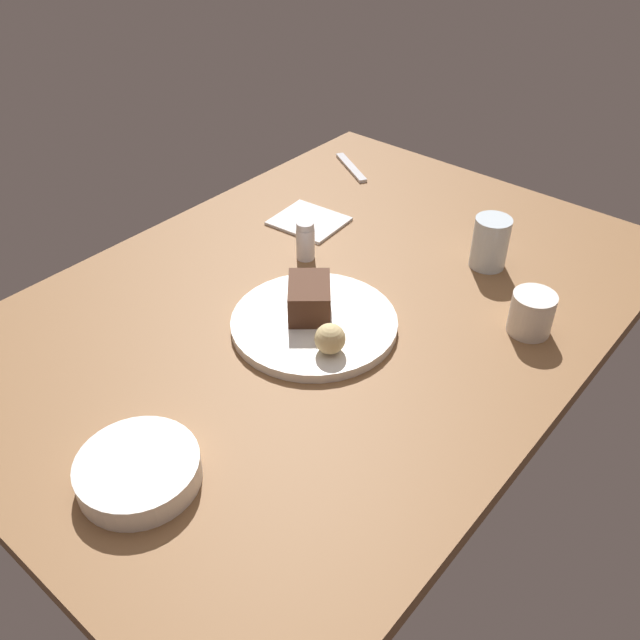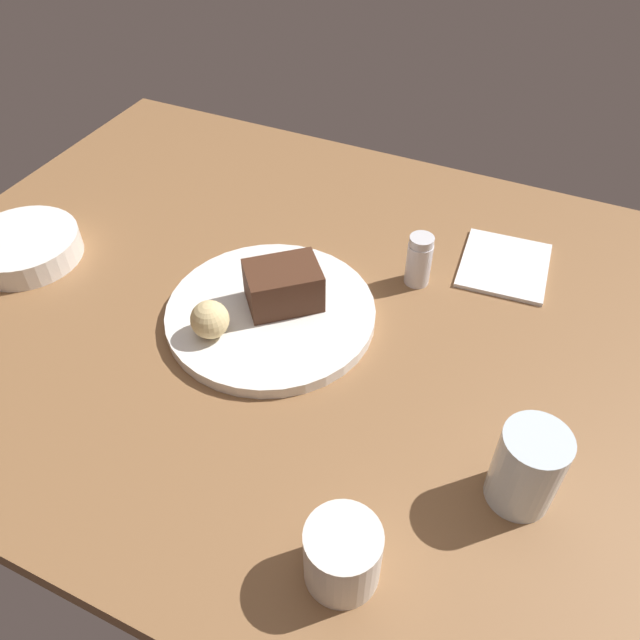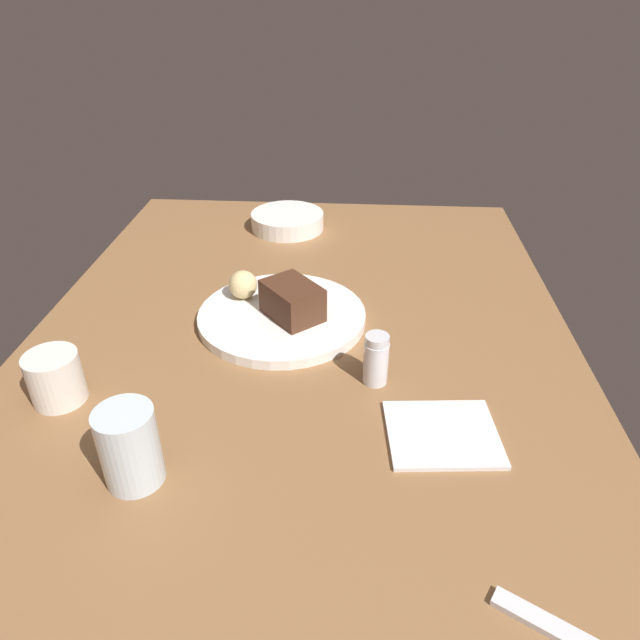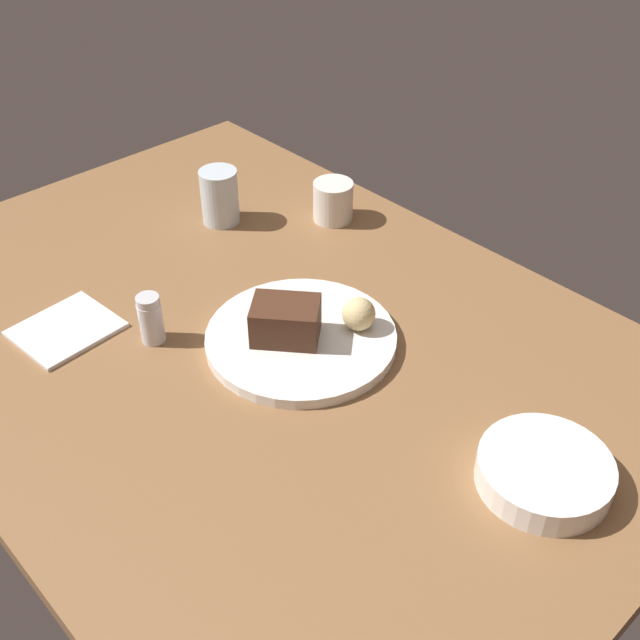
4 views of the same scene
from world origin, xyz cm
name	(u,v)px [view 1 (image 1 of 4)]	position (x,y,z in cm)	size (l,w,h in cm)	color
dining_table	(325,307)	(0.00, 0.00, 1.50)	(120.00, 84.00, 3.00)	brown
dessert_plate	(314,323)	(-6.73, -3.37, 3.81)	(26.77, 26.77, 1.61)	white
chocolate_cake_slice	(309,298)	(-5.73, -1.51, 7.36)	(9.16, 6.65, 5.49)	#472819
bread_roll	(330,339)	(-11.13, -10.26, 6.97)	(4.70, 4.70, 4.70)	#DBC184
salt_shaker	(305,241)	(7.98, 11.32, 6.67)	(3.41, 3.41, 7.44)	silver
water_glass	(490,243)	(27.44, -15.52, 7.75)	(6.49, 6.49, 9.50)	silver
side_bowl	(139,471)	(-44.26, -6.84, 4.75)	(15.47, 15.47, 3.50)	white
coffee_cup	(532,313)	(14.67, -30.10, 6.47)	(6.89, 6.89, 6.94)	silver
dessert_spoon	(351,167)	(43.11, 28.18, 3.35)	(15.00, 1.80, 0.70)	silver
folded_napkin	(309,221)	(18.26, 19.42, 3.30)	(11.76, 13.37, 0.60)	white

